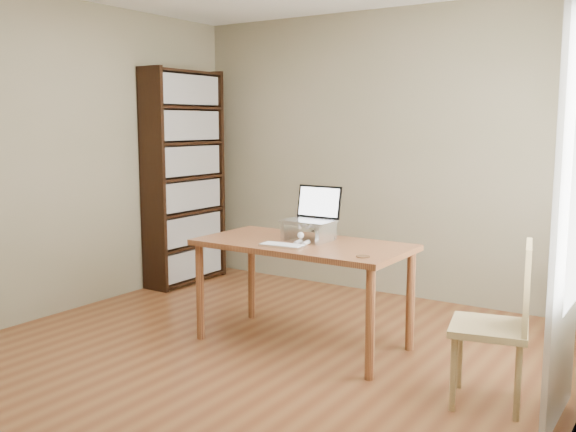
{
  "coord_description": "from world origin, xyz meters",
  "views": [
    {
      "loc": [
        2.48,
        -3.17,
        1.59
      ],
      "look_at": [
        0.01,
        0.6,
        0.93
      ],
      "focal_mm": 40.0,
      "sensor_mm": 36.0,
      "label": 1
    }
  ],
  "objects_px": {
    "desk": "(303,254)",
    "chair": "(503,319)",
    "laptop": "(313,212)",
    "cat": "(314,231)",
    "keyboard": "(282,245)",
    "bookshelf": "(185,178)"
  },
  "relations": [
    {
      "from": "desk",
      "to": "laptop",
      "type": "bearing_deg",
      "value": 90.3
    },
    {
      "from": "keyboard",
      "to": "cat",
      "type": "xyz_separation_m",
      "value": [
        0.05,
        0.33,
        0.06
      ]
    },
    {
      "from": "bookshelf",
      "to": "laptop",
      "type": "height_order",
      "value": "bookshelf"
    },
    {
      "from": "desk",
      "to": "laptop",
      "type": "xyz_separation_m",
      "value": [
        -0.0,
        0.14,
        0.28
      ]
    },
    {
      "from": "laptop",
      "to": "keyboard",
      "type": "bearing_deg",
      "value": -93.82
    },
    {
      "from": "cat",
      "to": "chair",
      "type": "distance_m",
      "value": 1.53
    },
    {
      "from": "chair",
      "to": "cat",
      "type": "bearing_deg",
      "value": 152.99
    },
    {
      "from": "laptop",
      "to": "chair",
      "type": "distance_m",
      "value": 1.59
    },
    {
      "from": "desk",
      "to": "chair",
      "type": "distance_m",
      "value": 1.5
    },
    {
      "from": "bookshelf",
      "to": "keyboard",
      "type": "distance_m",
      "value": 2.27
    },
    {
      "from": "desk",
      "to": "cat",
      "type": "height_order",
      "value": "cat"
    },
    {
      "from": "bookshelf",
      "to": "desk",
      "type": "relative_size",
      "value": 1.39
    },
    {
      "from": "cat",
      "to": "keyboard",
      "type": "bearing_deg",
      "value": -108.15
    },
    {
      "from": "laptop",
      "to": "cat",
      "type": "bearing_deg",
      "value": -51.15
    },
    {
      "from": "bookshelf",
      "to": "laptop",
      "type": "xyz_separation_m",
      "value": [
        1.96,
        -0.79,
        -0.1
      ]
    },
    {
      "from": "bookshelf",
      "to": "cat",
      "type": "distance_m",
      "value": 2.16
    },
    {
      "from": "laptop",
      "to": "chair",
      "type": "relative_size",
      "value": 0.38
    },
    {
      "from": "keyboard",
      "to": "laptop",
      "type": "bearing_deg",
      "value": 80.78
    },
    {
      "from": "laptop",
      "to": "keyboard",
      "type": "xyz_separation_m",
      "value": [
        -0.03,
        -0.36,
        -0.19
      ]
    },
    {
      "from": "desk",
      "to": "chair",
      "type": "relative_size",
      "value": 1.6
    },
    {
      "from": "bookshelf",
      "to": "chair",
      "type": "xyz_separation_m",
      "value": [
        3.43,
        -1.2,
        -0.54
      ]
    },
    {
      "from": "keyboard",
      "to": "bookshelf",
      "type": "bearing_deg",
      "value": 144.06
    }
  ]
}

